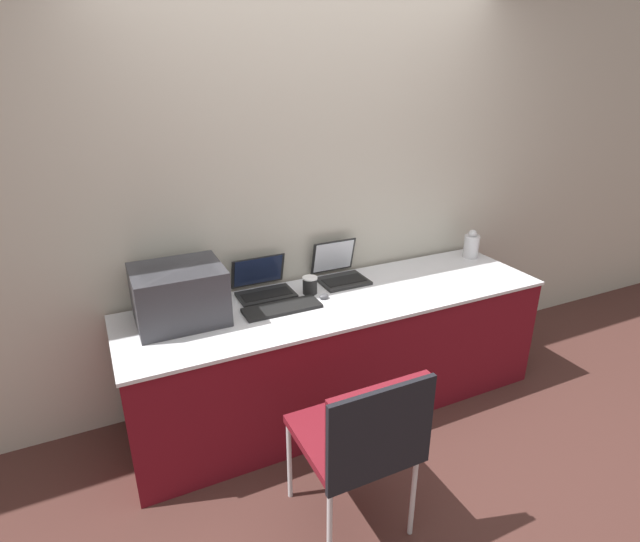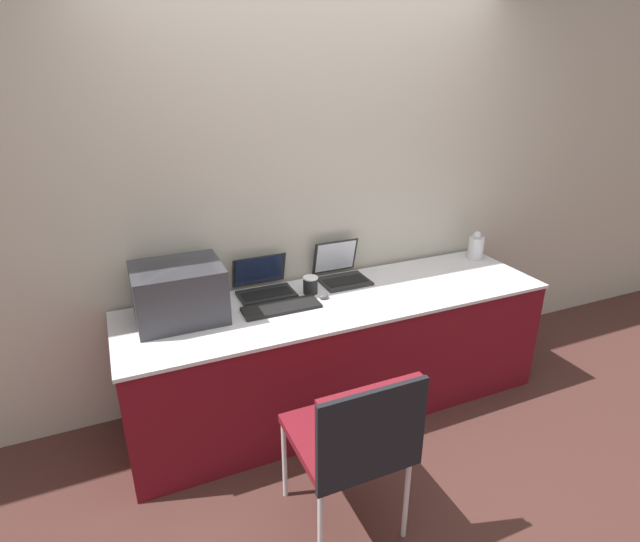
% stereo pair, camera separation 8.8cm
% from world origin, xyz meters
% --- Properties ---
extents(ground_plane, '(14.00, 14.00, 0.00)m').
position_xyz_m(ground_plane, '(0.00, 0.00, 0.00)').
color(ground_plane, '#472823').
extents(wall_back, '(8.00, 0.05, 2.60)m').
position_xyz_m(wall_back, '(0.00, 0.76, 1.30)').
color(wall_back, '#B7B2A3').
rests_on(wall_back, ground_plane).
extents(table, '(2.58, 0.72, 0.75)m').
position_xyz_m(table, '(0.00, 0.35, 0.37)').
color(table, maroon).
rests_on(table, ground_plane).
extents(printer, '(0.47, 0.39, 0.31)m').
position_xyz_m(printer, '(-0.91, 0.47, 0.91)').
color(printer, '#333338').
rests_on(printer, table).
extents(laptop_left, '(0.34, 0.27, 0.22)m').
position_xyz_m(laptop_left, '(-0.40, 0.60, 0.79)').
color(laptop_left, black).
rests_on(laptop_left, table).
extents(laptop_right, '(0.30, 0.29, 0.24)m').
position_xyz_m(laptop_right, '(0.12, 0.60, 0.80)').
color(laptop_right, black).
rests_on(laptop_right, table).
extents(external_keyboard, '(0.44, 0.16, 0.02)m').
position_xyz_m(external_keyboard, '(-0.37, 0.35, 0.76)').
color(external_keyboard, black).
rests_on(external_keyboard, table).
extents(coffee_cup, '(0.09, 0.09, 0.11)m').
position_xyz_m(coffee_cup, '(-0.14, 0.49, 0.80)').
color(coffee_cup, black).
rests_on(coffee_cup, table).
extents(mouse, '(0.06, 0.04, 0.03)m').
position_xyz_m(mouse, '(-0.10, 0.38, 0.76)').
color(mouse, '#4C4C51').
rests_on(mouse, table).
extents(metal_pitcher, '(0.11, 0.11, 0.21)m').
position_xyz_m(metal_pitcher, '(1.17, 0.55, 0.84)').
color(metal_pitcher, silver).
rests_on(metal_pitcher, table).
extents(chair, '(0.48, 0.50, 0.89)m').
position_xyz_m(chair, '(-0.37, -0.58, 0.57)').
color(chair, maroon).
rests_on(chair, ground_plane).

